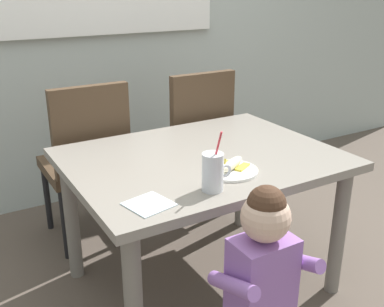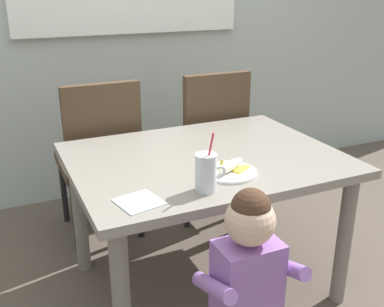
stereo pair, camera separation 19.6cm
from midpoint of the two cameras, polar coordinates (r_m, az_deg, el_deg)
name	(u,v)px [view 2 (the right image)]	position (r m, az deg, el deg)	size (l,w,h in m)	color
ground_plane	(204,282)	(2.45, 3.87, -15.85)	(24.00, 24.00, 0.00)	brown
dining_table	(205,175)	(2.14, 4.26, -2.75)	(1.22, 0.94, 0.70)	gray
dining_chair_left	(100,152)	(2.63, -9.34, 0.16)	(0.44, 0.44, 0.96)	#4C3826
dining_chair_right	(208,137)	(2.86, 3.95, 2.10)	(0.44, 0.44, 0.96)	#4C3826
toddler_standing	(248,272)	(1.63, 10.52, -14.50)	(0.33, 0.24, 0.84)	#3F4760
milk_cup	(206,175)	(1.73, 5.03, -2.74)	(0.13, 0.09, 0.25)	silver
snack_plate	(229,172)	(1.92, 7.57, -2.40)	(0.23, 0.23, 0.01)	white
peeled_banana	(231,166)	(1.92, 7.84, -1.59)	(0.18, 0.14, 0.07)	#F4EAC6
paper_napkin	(139,202)	(1.67, -3.31, -6.14)	(0.15, 0.15, 0.00)	silver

